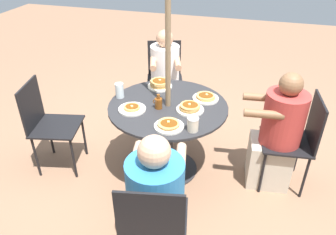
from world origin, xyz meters
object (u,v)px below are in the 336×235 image
at_px(patio_chair_east, 165,74).
at_px(syrup_bottle, 158,103).
at_px(diner_east, 165,81).
at_px(pancake_plate_a, 169,125).
at_px(pancake_plate_c, 160,84).
at_px(diner_north, 276,137).
at_px(coffee_cup, 193,124).
at_px(pancake_plate_e, 190,108).
at_px(patio_chair_west, 153,224).
at_px(diner_west, 156,207).
at_px(patio_chair_south, 47,121).
at_px(drinking_glass_a, 119,90).
at_px(patio_chair_north, 297,137).
at_px(pancake_plate_d, 206,97).
at_px(pancake_plate_b, 132,108).
at_px(patio_table, 168,122).

xyz_separation_m(patio_chair_east, syrup_bottle, (-0.29, 1.19, 0.27)).
bearing_deg(syrup_bottle, diner_east, -76.90).
relative_size(pancake_plate_a, pancake_plate_c, 1.00).
relative_size(diner_north, coffee_cup, 9.74).
relative_size(diner_east, pancake_plate_e, 4.62).
xyz_separation_m(diner_north, patio_chair_west, (0.76, 1.25, 0.02)).
relative_size(patio_chair_west, coffee_cup, 7.85).
xyz_separation_m(diner_north, diner_west, (0.80, 1.08, -0.02)).
height_order(patio_chair_east, patio_chair_west, same).
distance_m(diner_north, patio_chair_south, 2.16).
height_order(patio_chair_east, syrup_bottle, patio_chair_east).
height_order(syrup_bottle, drinking_glass_a, drinking_glass_a).
distance_m(diner_east, patio_chair_south, 1.46).
distance_m(diner_east, pancake_plate_a, 1.38).
bearing_deg(drinking_glass_a, pancake_plate_e, 174.68).
relative_size(patio_chair_north, diner_north, 0.81).
distance_m(pancake_plate_c, coffee_cup, 0.83).
bearing_deg(pancake_plate_c, diner_north, 168.94).
distance_m(diner_west, pancake_plate_d, 1.22).
relative_size(pancake_plate_c, syrup_bottle, 1.79).
relative_size(pancake_plate_a, drinking_glass_a, 1.75).
relative_size(patio_chair_north, pancake_plate_b, 3.76).
bearing_deg(coffee_cup, pancake_plate_d, -90.60).
relative_size(patio_chair_south, pancake_plate_b, 3.76).
relative_size(diner_west, drinking_glass_a, 7.92).
distance_m(pancake_plate_a, pancake_plate_b, 0.43).
height_order(pancake_plate_d, drinking_glass_a, drinking_glass_a).
bearing_deg(drinking_glass_a, diner_west, 123.98).
height_order(diner_east, diner_west, diner_east).
bearing_deg(patio_chair_east, patio_chair_south, 42.14).
bearing_deg(patio_chair_west, patio_table, 90.00).
bearing_deg(pancake_plate_c, patio_chair_west, 105.43).
xyz_separation_m(patio_chair_south, diner_west, (-1.34, 0.73, -0.04)).
bearing_deg(patio_chair_east, pancake_plate_b, 75.48).
xyz_separation_m(patio_chair_north, pancake_plate_a, (1.06, 0.47, 0.23)).
distance_m(pancake_plate_a, pancake_plate_c, 0.74).
height_order(patio_chair_south, pancake_plate_c, patio_chair_south).
relative_size(patio_chair_west, pancake_plate_a, 3.76).
xyz_separation_m(patio_table, pancake_plate_c, (0.18, -0.33, 0.21)).
bearing_deg(coffee_cup, drinking_glass_a, -25.16).
distance_m(diner_west, syrup_bottle, 0.98).
bearing_deg(pancake_plate_e, patio_chair_east, -63.59).
bearing_deg(diner_west, pancake_plate_b, 109.42).
bearing_deg(patio_table, pancake_plate_d, -145.99).
height_order(patio_table, pancake_plate_a, pancake_plate_a).
bearing_deg(diner_north, diner_west, 137.47).
bearing_deg(pancake_plate_e, patio_chair_south, 8.83).
relative_size(pancake_plate_d, drinking_glass_a, 1.75).
relative_size(patio_table, patio_chair_west, 1.19).
distance_m(pancake_plate_a, pancake_plate_d, 0.59).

